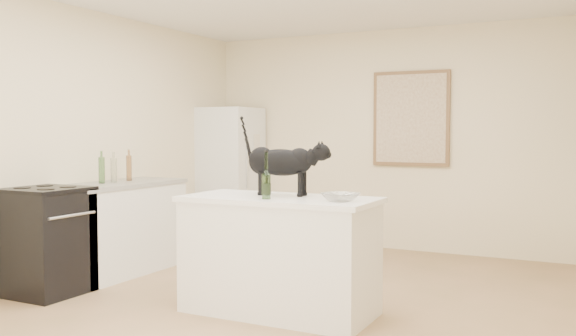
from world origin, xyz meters
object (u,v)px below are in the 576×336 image
at_px(stove, 46,242).
at_px(fridge, 230,175).
at_px(wine_bottle, 266,178).
at_px(glass_bowl, 340,197).
at_px(black_cat, 281,166).

xyz_separation_m(stove, fridge, (0.00, 2.95, 0.40)).
relative_size(wine_bottle, glass_bowl, 1.26).
xyz_separation_m(fridge, glass_bowl, (2.58, -2.62, 0.08)).
xyz_separation_m(fridge, wine_bottle, (2.03, -2.72, 0.21)).
bearing_deg(fridge, wine_bottle, -53.27).
relative_size(black_cat, glass_bowl, 2.63).
height_order(stove, glass_bowl, glass_bowl).
xyz_separation_m(stove, black_cat, (2.01, 0.51, 0.68)).
xyz_separation_m(fridge, black_cat, (2.01, -2.44, 0.28)).
bearing_deg(stove, wine_bottle, 6.33).
xyz_separation_m(stove, wine_bottle, (2.03, 0.23, 0.61)).
height_order(stove, black_cat, black_cat).
distance_m(fridge, wine_bottle, 3.41).
bearing_deg(wine_bottle, glass_bowl, 10.35).
relative_size(stove, fridge, 0.53).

